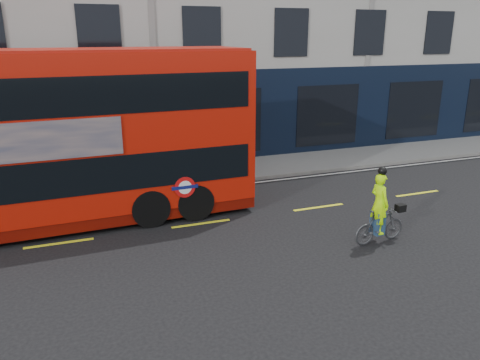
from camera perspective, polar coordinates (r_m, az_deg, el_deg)
ground at (r=12.82m, az=-2.93°, el=-7.77°), size 120.00×120.00×0.00m
pavement at (r=18.71m, az=-8.93°, el=0.44°), size 60.00×3.00×0.12m
kerb at (r=17.31m, az=-7.92°, el=-0.90°), size 60.00×0.12×0.13m
road_edge_line at (r=17.05m, az=-7.69°, el=-1.39°), size 58.00×0.10×0.01m
lane_dashes at (r=14.13m, az=-4.77°, el=-5.32°), size 58.00×0.12×0.01m
bus at (r=14.44m, az=-23.74°, el=4.51°), size 12.62×3.26×5.06m
cyclist at (r=13.15m, az=16.67°, el=-4.40°), size 1.64×0.63×2.16m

